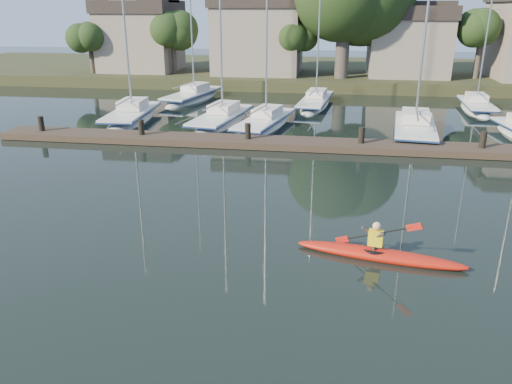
# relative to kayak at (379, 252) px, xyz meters

# --- Properties ---
(ground) EXTENTS (160.00, 160.00, 0.00)m
(ground) POSITION_rel_kayak_xyz_m (-3.05, -1.78, -0.19)
(ground) COLOR black
(ground) RESTS_ON ground
(kayak) EXTENTS (5.06, 1.57, 1.61)m
(kayak) POSITION_rel_kayak_xyz_m (0.00, 0.00, 0.00)
(kayak) COLOR red
(kayak) RESTS_ON ground
(dock) EXTENTS (34.00, 2.00, 1.80)m
(dock) POSITION_rel_kayak_xyz_m (-3.05, 12.22, 0.01)
(dock) COLOR #3F3024
(dock) RESTS_ON ground
(sailboat_0) EXTENTS (2.97, 8.37, 13.02)m
(sailboat_0) POSITION_rel_kayak_xyz_m (-14.74, 17.34, -0.41)
(sailboat_0) COLOR white
(sailboat_0) RESTS_ON ground
(sailboat_1) EXTENTS (3.36, 8.92, 14.24)m
(sailboat_1) POSITION_rel_kayak_xyz_m (-8.67, 17.39, -0.39)
(sailboat_1) COLOR white
(sailboat_1) RESTS_ON ground
(sailboat_2) EXTENTS (3.65, 8.87, 14.31)m
(sailboat_2) POSITION_rel_kayak_xyz_m (-5.76, 16.82, -0.37)
(sailboat_2) COLOR white
(sailboat_2) RESTS_ON ground
(sailboat_3) EXTENTS (3.30, 9.04, 14.25)m
(sailboat_3) POSITION_rel_kayak_xyz_m (3.19, 16.09, -0.41)
(sailboat_3) COLOR white
(sailboat_3) RESTS_ON ground
(sailboat_5) EXTENTS (3.83, 9.38, 15.13)m
(sailboat_5) POSITION_rel_kayak_xyz_m (-12.89, 25.71, -0.38)
(sailboat_5) COLOR white
(sailboat_5) RESTS_ON ground
(sailboat_6) EXTENTS (2.87, 9.38, 14.67)m
(sailboat_6) POSITION_rel_kayak_xyz_m (-2.95, 24.69, -0.37)
(sailboat_6) COLOR white
(sailboat_6) RESTS_ON ground
(sailboat_7) EXTENTS (2.39, 7.53, 11.98)m
(sailboat_7) POSITION_rel_kayak_xyz_m (8.76, 24.73, -0.37)
(sailboat_7) COLOR white
(sailboat_7) RESTS_ON ground
(shore) EXTENTS (90.00, 25.25, 12.75)m
(shore) POSITION_rel_kayak_xyz_m (-1.43, 38.51, 3.03)
(shore) COLOR #2A351A
(shore) RESTS_ON ground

